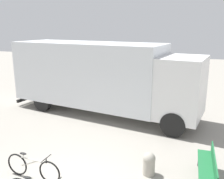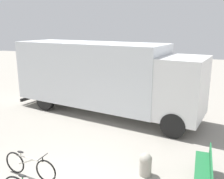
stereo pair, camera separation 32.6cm
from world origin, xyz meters
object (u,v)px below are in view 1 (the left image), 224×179
delivery_truck (101,75)px  bollard_near_bench (149,163)px  park_bench (209,168)px  bicycle_near (33,167)px

delivery_truck → bollard_near_bench: bearing=-45.8°
delivery_truck → park_bench: bearing=-34.4°
bollard_near_bench → bicycle_near: bearing=-157.9°
delivery_truck → park_bench: 6.70m
delivery_truck → bicycle_near: delivery_truck is taller
bicycle_near → bollard_near_bench: (3.01, 1.22, 0.01)m
delivery_truck → park_bench: delivery_truck is taller
bollard_near_bench → park_bench: bearing=0.0°
park_bench → bollard_near_bench: park_bench is taller
delivery_truck → bicycle_near: (0.15, -5.76, -1.53)m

